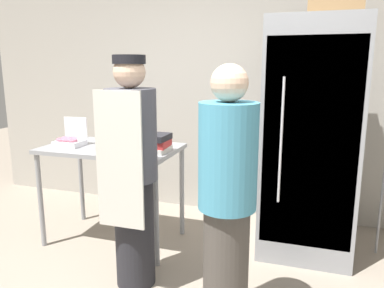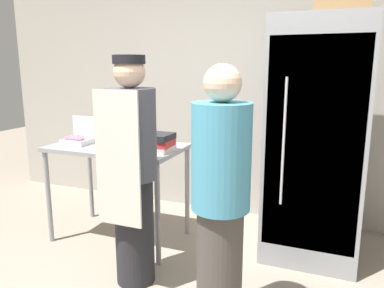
{
  "view_description": "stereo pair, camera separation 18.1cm",
  "coord_description": "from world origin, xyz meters",
  "px_view_note": "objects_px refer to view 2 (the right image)",
  "views": [
    {
      "loc": [
        0.65,
        -1.76,
        1.61
      ],
      "look_at": [
        -0.17,
        0.76,
        1.05
      ],
      "focal_mm": 35.0,
      "sensor_mm": 36.0,
      "label": 1
    },
    {
      "loc": [
        0.82,
        -1.7,
        1.61
      ],
      "look_at": [
        -0.17,
        0.76,
        1.05
      ],
      "focal_mm": 35.0,
      "sensor_mm": 36.0,
      "label": 2
    }
  ],
  "objects_px": {
    "binder_stack": "(154,142)",
    "person_customer": "(221,202)",
    "refrigerator": "(316,142)",
    "blender_pitcher": "(117,129)",
    "donut_box": "(77,139)",
    "person_baker": "(132,170)"
  },
  "relations": [
    {
      "from": "donut_box",
      "to": "person_customer",
      "type": "bearing_deg",
      "value": -25.04
    },
    {
      "from": "blender_pitcher",
      "to": "binder_stack",
      "type": "distance_m",
      "value": 0.51
    },
    {
      "from": "person_baker",
      "to": "donut_box",
      "type": "bearing_deg",
      "value": 150.2
    },
    {
      "from": "blender_pitcher",
      "to": "person_customer",
      "type": "xyz_separation_m",
      "value": [
        1.31,
        -0.94,
        -0.2
      ]
    },
    {
      "from": "donut_box",
      "to": "person_baker",
      "type": "xyz_separation_m",
      "value": [
        0.88,
        -0.5,
        -0.07
      ]
    },
    {
      "from": "blender_pitcher",
      "to": "binder_stack",
      "type": "relative_size",
      "value": 0.89
    },
    {
      "from": "person_baker",
      "to": "binder_stack",
      "type": "bearing_deg",
      "value": 100.09
    },
    {
      "from": "blender_pitcher",
      "to": "donut_box",
      "type": "bearing_deg",
      "value": -149.22
    },
    {
      "from": "blender_pitcher",
      "to": "refrigerator",
      "type": "bearing_deg",
      "value": 8.46
    },
    {
      "from": "donut_box",
      "to": "binder_stack",
      "type": "height_order",
      "value": "donut_box"
    },
    {
      "from": "binder_stack",
      "to": "person_customer",
      "type": "height_order",
      "value": "person_customer"
    },
    {
      "from": "donut_box",
      "to": "person_customer",
      "type": "relative_size",
      "value": 0.15
    },
    {
      "from": "refrigerator",
      "to": "blender_pitcher",
      "type": "relative_size",
      "value": 6.84
    },
    {
      "from": "refrigerator",
      "to": "donut_box",
      "type": "relative_size",
      "value": 7.96
    },
    {
      "from": "refrigerator",
      "to": "binder_stack",
      "type": "relative_size",
      "value": 6.11
    },
    {
      "from": "refrigerator",
      "to": "blender_pitcher",
      "type": "bearing_deg",
      "value": -171.54
    },
    {
      "from": "donut_box",
      "to": "blender_pitcher",
      "type": "height_order",
      "value": "blender_pitcher"
    },
    {
      "from": "donut_box",
      "to": "person_customer",
      "type": "height_order",
      "value": "person_customer"
    },
    {
      "from": "binder_stack",
      "to": "person_customer",
      "type": "relative_size",
      "value": 0.2
    },
    {
      "from": "refrigerator",
      "to": "binder_stack",
      "type": "xyz_separation_m",
      "value": [
        -1.28,
        -0.43,
        -0.02
      ]
    },
    {
      "from": "donut_box",
      "to": "person_baker",
      "type": "bearing_deg",
      "value": -29.8
    },
    {
      "from": "blender_pitcher",
      "to": "person_baker",
      "type": "distance_m",
      "value": 0.9
    }
  ]
}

